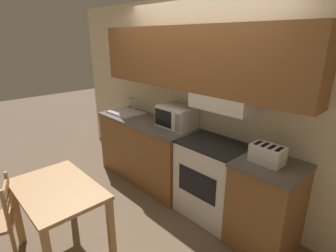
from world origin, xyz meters
name	(u,v)px	position (x,y,z in m)	size (l,w,h in m)	color
ground_plane	(193,188)	(0.00, 0.00, 0.00)	(16.00, 16.00, 0.00)	brown
wall_back	(194,81)	(0.01, -0.07, 1.55)	(5.41, 0.38, 2.55)	beige
lower_counter_main	(146,150)	(-0.69, -0.29, 0.47)	(1.65, 0.61, 0.93)	brown
lower_counter_right_stub	(266,206)	(1.21, -0.29, 0.47)	(0.61, 0.61, 0.93)	brown
stove_range	(212,180)	(0.52, -0.28, 0.47)	(0.76, 0.56, 0.93)	white
microwave	(177,117)	(-0.17, -0.18, 1.07)	(0.49, 0.35, 0.28)	white
toaster	(267,154)	(1.16, -0.30, 1.02)	(0.31, 0.20, 0.17)	white
sink_basin	(126,112)	(-1.17, -0.29, 0.95)	(0.53, 0.41, 0.24)	#B7BABF
dining_table	(58,199)	(-0.11, -1.83, 0.62)	(0.97, 0.64, 0.74)	tan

